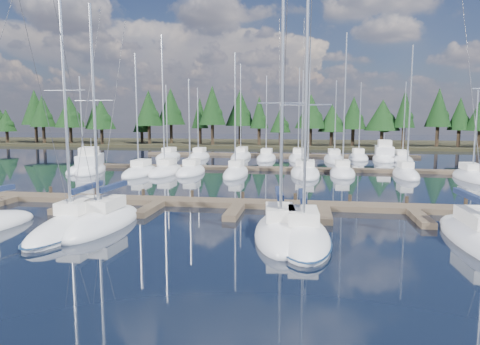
% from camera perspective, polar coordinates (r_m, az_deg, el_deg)
% --- Properties ---
extents(ground, '(260.00, 260.00, 0.00)m').
position_cam_1_polar(ground, '(43.62, 2.51, -1.28)').
color(ground, black).
rests_on(ground, ground).
extents(far_shore, '(220.00, 30.00, 0.60)m').
position_cam_1_polar(far_shore, '(103.16, 6.22, 3.83)').
color(far_shore, '#292717').
rests_on(far_shore, ground).
extents(main_dock, '(44.00, 6.13, 0.90)m').
position_cam_1_polar(main_dock, '(31.24, -0.08, -4.35)').
color(main_dock, brown).
rests_on(main_dock, ground).
extents(back_docks, '(50.00, 21.80, 0.40)m').
position_cam_1_polar(back_docks, '(62.95, 4.49, 1.54)').
color(back_docks, brown).
rests_on(back_docks, ground).
extents(front_sailboat_1, '(2.93, 9.75, 14.59)m').
position_cam_1_polar(front_sailboat_1, '(27.18, -21.03, -6.45)').
color(front_sailboat_1, silver).
rests_on(front_sailboat_1, ground).
extents(front_sailboat_2, '(3.08, 8.10, 13.62)m').
position_cam_1_polar(front_sailboat_2, '(27.14, -17.81, -6.31)').
color(front_sailboat_2, silver).
rests_on(front_sailboat_2, ground).
extents(front_sailboat_3, '(3.62, 8.07, 13.22)m').
position_cam_1_polar(front_sailboat_3, '(23.65, 5.36, -8.01)').
color(front_sailboat_3, silver).
rests_on(front_sailboat_3, ground).
extents(front_sailboat_4, '(3.36, 8.28, 13.01)m').
position_cam_1_polar(front_sailboat_4, '(23.04, 8.40, -8.50)').
color(front_sailboat_4, silver).
rests_on(front_sailboat_4, ground).
extents(back_sailboat_rows, '(46.61, 32.24, 16.61)m').
position_cam_1_polar(back_sailboat_rows, '(58.45, 4.26, 1.16)').
color(back_sailboat_rows, silver).
rests_on(back_sailboat_rows, ground).
extents(motor_yacht_left, '(6.02, 10.31, 4.90)m').
position_cam_1_polar(motor_yacht_left, '(55.20, -19.33, 0.68)').
color(motor_yacht_left, silver).
rests_on(motor_yacht_left, ground).
extents(motor_yacht_right, '(4.46, 10.51, 5.12)m').
position_cam_1_polar(motor_yacht_right, '(69.90, 18.64, 2.04)').
color(motor_yacht_right, silver).
rests_on(motor_yacht_right, ground).
extents(tree_line, '(185.51, 12.11, 12.85)m').
position_cam_1_polar(tree_line, '(93.25, 5.34, 7.82)').
color(tree_line, black).
rests_on(tree_line, far_shore).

